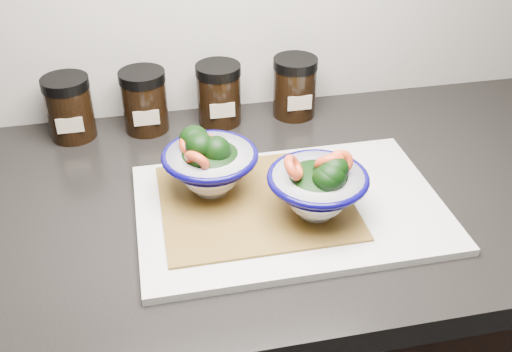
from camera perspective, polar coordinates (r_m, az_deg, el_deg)
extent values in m
cube|color=black|center=(0.93, -6.67, -3.45)|extent=(3.50, 0.60, 0.04)
cube|color=silver|center=(0.89, 3.25, -3.03)|extent=(0.45, 0.30, 0.01)
cube|color=olive|center=(0.89, 0.00, -2.45)|extent=(0.28, 0.24, 0.00)
cylinder|color=white|center=(0.91, -4.27, -1.00)|extent=(0.05, 0.05, 0.01)
ellipsoid|color=white|center=(0.90, -4.31, -0.19)|extent=(0.08, 0.08, 0.04)
torus|color=#080449|center=(0.88, -4.42, 1.94)|extent=(0.14, 0.14, 0.01)
torus|color=#080449|center=(0.89, -4.38, 1.14)|extent=(0.12, 0.12, 0.00)
ellipsoid|color=black|center=(0.89, -4.39, 1.37)|extent=(0.11, 0.11, 0.05)
ellipsoid|color=black|center=(0.87, -5.39, 2.92)|extent=(0.04, 0.04, 0.04)
cylinder|color=#477233|center=(0.88, -5.34, 2.09)|extent=(0.01, 0.01, 0.03)
ellipsoid|color=black|center=(0.90, -5.92, 3.47)|extent=(0.05, 0.05, 0.04)
cylinder|color=#477233|center=(0.91, -5.86, 2.60)|extent=(0.01, 0.01, 0.03)
ellipsoid|color=black|center=(0.87, -3.81, 2.38)|extent=(0.04, 0.04, 0.05)
cylinder|color=#477233|center=(0.88, -3.77, 1.53)|extent=(0.01, 0.01, 0.03)
torus|color=#DD4B29|center=(0.89, -6.24, 2.92)|extent=(0.05, 0.05, 0.04)
torus|color=#DD4B29|center=(0.88, -3.70, 2.47)|extent=(0.06, 0.06, 0.04)
torus|color=#DD4B29|center=(0.90, -3.88, 2.97)|extent=(0.05, 0.06, 0.06)
torus|color=#DD4B29|center=(0.88, -4.12, 2.65)|extent=(0.05, 0.06, 0.05)
torus|color=#DD4B29|center=(0.85, -5.64, 1.46)|extent=(0.05, 0.05, 0.05)
cylinder|color=#CCBC8E|center=(0.90, -4.85, 3.08)|extent=(0.02, 0.02, 0.01)
cylinder|color=#CCBC8E|center=(0.86, -3.23, 2.08)|extent=(0.02, 0.02, 0.02)
cylinder|color=white|center=(0.87, 5.72, -3.18)|extent=(0.05, 0.05, 0.01)
ellipsoid|color=white|center=(0.86, 5.78, -2.35)|extent=(0.08, 0.08, 0.04)
torus|color=#080449|center=(0.84, 5.93, -0.17)|extent=(0.14, 0.14, 0.01)
torus|color=#080449|center=(0.84, 5.88, -0.99)|extent=(0.12, 0.12, 0.00)
ellipsoid|color=black|center=(0.84, 5.89, -0.76)|extent=(0.11, 0.11, 0.05)
ellipsoid|color=black|center=(0.81, 7.12, -0.09)|extent=(0.04, 0.04, 0.04)
cylinder|color=#477233|center=(0.82, 7.05, -0.95)|extent=(0.01, 0.01, 0.03)
ellipsoid|color=black|center=(0.84, 6.68, 0.22)|extent=(0.04, 0.04, 0.04)
cylinder|color=#477233|center=(0.84, 6.61, -0.59)|extent=(0.01, 0.01, 0.03)
ellipsoid|color=black|center=(0.82, 7.42, 0.71)|extent=(0.04, 0.04, 0.04)
cylinder|color=#477233|center=(0.83, 7.35, -0.13)|extent=(0.01, 0.02, 0.03)
ellipsoid|color=black|center=(0.81, 6.89, -0.25)|extent=(0.04, 0.04, 0.04)
cylinder|color=#477233|center=(0.82, 6.81, -1.12)|extent=(0.01, 0.01, 0.03)
torus|color=#DD4B29|center=(0.82, 7.03, 1.30)|extent=(0.06, 0.04, 0.05)
torus|color=#DD4B29|center=(0.81, 3.59, 0.81)|extent=(0.04, 0.05, 0.05)
torus|color=#DD4B29|center=(0.83, 7.91, 1.20)|extent=(0.06, 0.04, 0.06)
cylinder|color=#CCBC8E|center=(0.84, 7.19, 0.54)|extent=(0.02, 0.02, 0.02)
cylinder|color=#CCBC8E|center=(0.82, 6.59, 0.15)|extent=(0.02, 0.02, 0.02)
cylinder|color=black|center=(1.11, -17.26, 5.80)|extent=(0.08, 0.08, 0.09)
cylinder|color=black|center=(1.08, -17.76, 8.43)|extent=(0.08, 0.08, 0.02)
cube|color=#C6B793|center=(1.07, -17.31, 4.62)|extent=(0.04, 0.00, 0.03)
cylinder|color=black|center=(1.10, -10.53, 6.63)|extent=(0.08, 0.08, 0.09)
cylinder|color=black|center=(1.07, -10.84, 9.30)|extent=(0.08, 0.08, 0.02)
cube|color=#C6B793|center=(1.07, -10.39, 5.46)|extent=(0.04, 0.00, 0.03)
cylinder|color=black|center=(1.11, -3.54, 7.38)|extent=(0.08, 0.08, 0.09)
cylinder|color=black|center=(1.08, -3.64, 10.05)|extent=(0.08, 0.08, 0.02)
cube|color=#C6B793|center=(1.07, -3.21, 6.24)|extent=(0.04, 0.00, 0.03)
cylinder|color=black|center=(1.13, 3.68, 8.05)|extent=(0.08, 0.08, 0.09)
cylinder|color=black|center=(1.11, 3.79, 10.67)|extent=(0.08, 0.08, 0.02)
cube|color=#C6B793|center=(1.10, 4.20, 6.95)|extent=(0.04, 0.00, 0.03)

